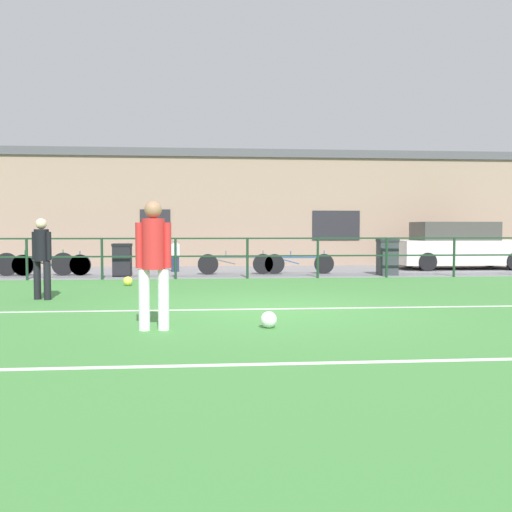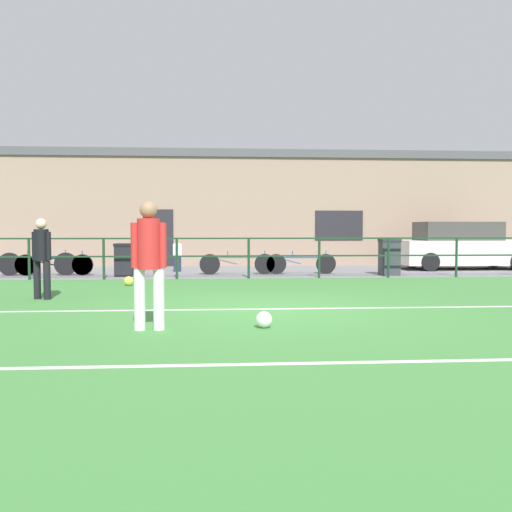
{
  "view_description": "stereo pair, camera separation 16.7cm",
  "coord_description": "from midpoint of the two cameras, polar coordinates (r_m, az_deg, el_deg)",
  "views": [
    {
      "loc": [
        -1.08,
        -9.48,
        1.4
      ],
      "look_at": [
        0.01,
        3.27,
        0.77
      ],
      "focal_mm": 38.95,
      "sensor_mm": 36.0,
      "label": 1
    },
    {
      "loc": [
        -0.91,
        -9.5,
        1.4
      ],
      "look_at": [
        0.01,
        3.27,
        0.77
      ],
      "focal_mm": 38.95,
      "sensor_mm": 36.0,
      "label": 2
    }
  ],
  "objects": [
    {
      "name": "ground",
      "position": [
        9.65,
        1.85,
        -5.63
      ],
      "size": [
        60.0,
        44.0,
        0.04
      ],
      "primitive_type": "cube",
      "color": "#42843D"
    },
    {
      "name": "field_line_touchline",
      "position": [
        9.7,
        1.81,
        -5.45
      ],
      "size": [
        36.0,
        0.11,
        0.0
      ],
      "primitive_type": "cube",
      "color": "white",
      "rests_on": "ground"
    },
    {
      "name": "field_line_hash",
      "position": [
        5.89,
        5.82,
        -10.9
      ],
      "size": [
        36.0,
        0.11,
        0.0
      ],
      "primitive_type": "cube",
      "color": "white",
      "rests_on": "ground"
    },
    {
      "name": "pavement_strip",
      "position": [
        18.07,
        -0.95,
        -1.58
      ],
      "size": [
        48.0,
        5.0,
        0.02
      ],
      "primitive_type": "cube",
      "color": "slate",
      "rests_on": "ground"
    },
    {
      "name": "perimeter_fence",
      "position": [
        15.53,
        -0.45,
        0.42
      ],
      "size": [
        36.07,
        0.07,
        1.15
      ],
      "color": "#193823",
      "rests_on": "ground"
    },
    {
      "name": "clubhouse_facade",
      "position": [
        21.72,
        -1.5,
        4.87
      ],
      "size": [
        28.0,
        2.56,
        4.33
      ],
      "color": "gray",
      "rests_on": "ground"
    },
    {
      "name": "player_goalkeeper",
      "position": [
        11.71,
        -20.78,
        0.25
      ],
      "size": [
        0.41,
        0.28,
        1.6
      ],
      "rotation": [
        0.0,
        0.0,
        2.73
      ],
      "color": "black",
      "rests_on": "ground"
    },
    {
      "name": "player_striker",
      "position": [
        7.74,
        -10.34,
        -0.11
      ],
      "size": [
        0.49,
        0.31,
        1.78
      ],
      "rotation": [
        0.0,
        0.0,
        3.13
      ],
      "color": "white",
      "rests_on": "ground"
    },
    {
      "name": "soccer_ball_match",
      "position": [
        13.97,
        -12.61,
        -2.51
      ],
      "size": [
        0.23,
        0.23,
        0.23
      ],
      "primitive_type": "sphere",
      "color": "#E5E04C",
      "rests_on": "ground"
    },
    {
      "name": "soccer_ball_spare",
      "position": [
        7.87,
        1.44,
        -6.55
      ],
      "size": [
        0.23,
        0.23,
        0.23
      ],
      "primitive_type": "sphere",
      "color": "white",
      "rests_on": "ground"
    },
    {
      "name": "spectator_child",
      "position": [
        17.92,
        -7.82,
        0.33
      ],
      "size": [
        0.28,
        0.19,
        1.07
      ],
      "rotation": [
        0.0,
        0.0,
        3.52
      ],
      "color": "#232D4C",
      "rests_on": "pavement_strip"
    },
    {
      "name": "parked_car_red",
      "position": [
        20.22,
        20.59,
        0.89
      ],
      "size": [
        4.39,
        1.87,
        1.61
      ],
      "color": "silver",
      "rests_on": "pavement_strip"
    },
    {
      "name": "bicycle_parked_0",
      "position": [
        16.74,
        -1.67,
        -0.79
      ],
      "size": [
        2.28,
        0.04,
        0.72
      ],
      "color": "black",
      "rests_on": "pavement_strip"
    },
    {
      "name": "bicycle_parked_1",
      "position": [
        16.93,
        4.93,
        -0.77
      ],
      "size": [
        2.13,
        0.04,
        0.71
      ],
      "color": "black",
      "rests_on": "pavement_strip"
    },
    {
      "name": "bicycle_parked_2",
      "position": [
        17.5,
        -21.27,
        -0.73
      ],
      "size": [
        2.29,
        0.04,
        0.77
      ],
      "color": "black",
      "rests_on": "pavement_strip"
    },
    {
      "name": "bicycle_parked_3",
      "position": [
        17.37,
        -19.76,
        -0.84
      ],
      "size": [
        2.22,
        0.04,
        0.71
      ],
      "color": "black",
      "rests_on": "pavement_strip"
    },
    {
      "name": "bicycle_parked_4",
      "position": [
        17.37,
        -19.78,
        -0.81
      ],
      "size": [
        2.27,
        0.04,
        0.72
      ],
      "color": "black",
      "rests_on": "pavement_strip"
    },
    {
      "name": "trash_bin_0",
      "position": [
        16.9,
        13.81,
        -0.1
      ],
      "size": [
        0.58,
        0.49,
        1.07
      ],
      "color": "#33383D",
      "rests_on": "pavement_strip"
    },
    {
      "name": "trash_bin_1",
      "position": [
        16.53,
        -13.11,
        -0.37
      ],
      "size": [
        0.54,
        0.46,
        0.95
      ],
      "color": "black",
      "rests_on": "pavement_strip"
    }
  ]
}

